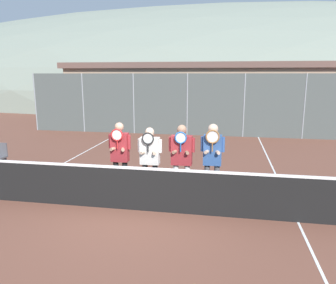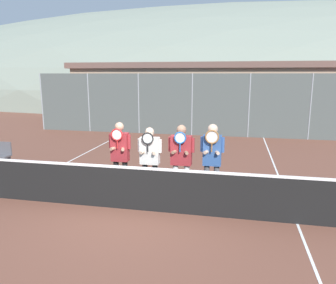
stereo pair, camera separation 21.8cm
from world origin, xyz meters
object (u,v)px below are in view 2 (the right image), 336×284
at_px(player_leftmost, 120,153).
at_px(car_left_of_center, 195,111).
at_px(player_center_left, 150,156).
at_px(car_center, 289,113).
at_px(player_rightmost, 212,156).
at_px(car_far_left, 112,108).
at_px(player_center_right, 181,156).

xyz_separation_m(player_leftmost, car_left_of_center, (0.42, 11.11, -0.15)).
bearing_deg(player_center_left, car_left_of_center, 91.56).
bearing_deg(car_center, player_leftmost, -116.26).
bearing_deg(player_rightmost, player_leftmost, -178.98).
height_order(player_rightmost, car_far_left, car_far_left).
distance_m(car_far_left, car_left_of_center, 4.95).
bearing_deg(player_center_right, car_far_left, 118.70).
bearing_deg(car_center, car_far_left, -179.31).
bearing_deg(player_center_right, player_leftmost, -179.95).
height_order(player_center_left, car_left_of_center, car_left_of_center).
bearing_deg(player_center_left, player_center_right, -6.11).
xyz_separation_m(player_center_left, car_far_left, (-5.25, 10.94, -0.06)).
xyz_separation_m(car_left_of_center, car_center, (5.07, 0.04, -0.04)).
bearing_deg(player_leftmost, player_rightmost, 1.02).
bearing_deg(player_leftmost, car_left_of_center, 87.82).
distance_m(player_rightmost, car_left_of_center, 11.21).
relative_size(player_center_left, car_far_left, 0.40).
bearing_deg(car_left_of_center, player_center_left, -88.44).
xyz_separation_m(car_far_left, car_left_of_center, (4.95, 0.08, -0.03)).
xyz_separation_m(car_far_left, car_center, (10.02, 0.12, -0.06)).
distance_m(player_center_left, player_rightmost, 1.50).
height_order(player_leftmost, player_center_right, player_leftmost).
bearing_deg(player_leftmost, car_center, 63.74).
bearing_deg(car_center, player_rightmost, -106.45).
height_order(player_leftmost, player_rightmost, player_rightmost).
height_order(player_rightmost, car_left_of_center, player_rightmost).
height_order(player_center_right, player_rightmost, player_rightmost).
bearing_deg(car_far_left, car_left_of_center, 0.96).
distance_m(player_center_right, car_left_of_center, 11.16).
height_order(player_rightmost, car_center, player_rightmost).
relative_size(player_center_right, car_left_of_center, 0.42).
xyz_separation_m(player_leftmost, player_rightmost, (2.22, 0.04, 0.02)).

